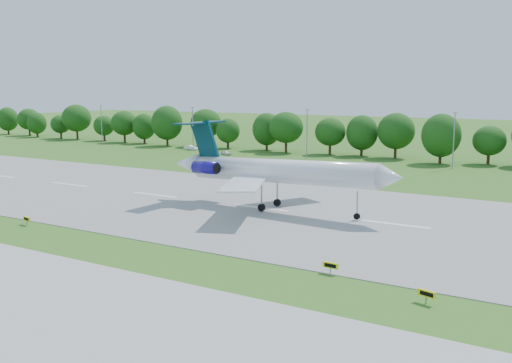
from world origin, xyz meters
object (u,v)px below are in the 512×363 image
object	(u,v)px
airliner	(270,170)
taxi_sign_left	(27,219)
service_vehicle_a	(191,148)
service_vehicle_b	(226,153)

from	to	relation	value
airliner	taxi_sign_left	bearing A→B (deg)	-129.86
taxi_sign_left	service_vehicle_a	distance (m)	90.67
service_vehicle_a	service_vehicle_b	size ratio (longest dim) A/B	1.21
airliner	service_vehicle_b	bearing A→B (deg)	131.55
airliner	service_vehicle_b	distance (m)	68.97
service_vehicle_a	service_vehicle_b	world-z (taller)	service_vehicle_a
airliner	service_vehicle_b	world-z (taller)	airliner
airliner	service_vehicle_b	xyz separation A→B (m)	(-43.25, 53.47, -5.22)
service_vehicle_b	service_vehicle_a	bearing A→B (deg)	89.32
taxi_sign_left	service_vehicle_b	distance (m)	80.46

